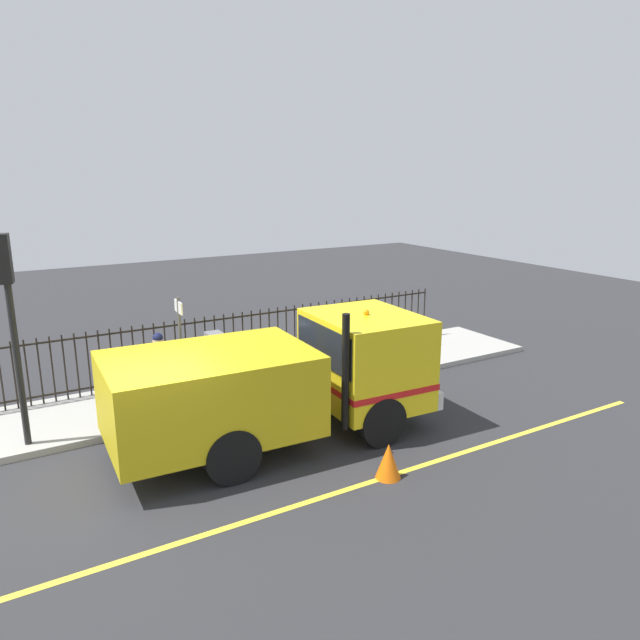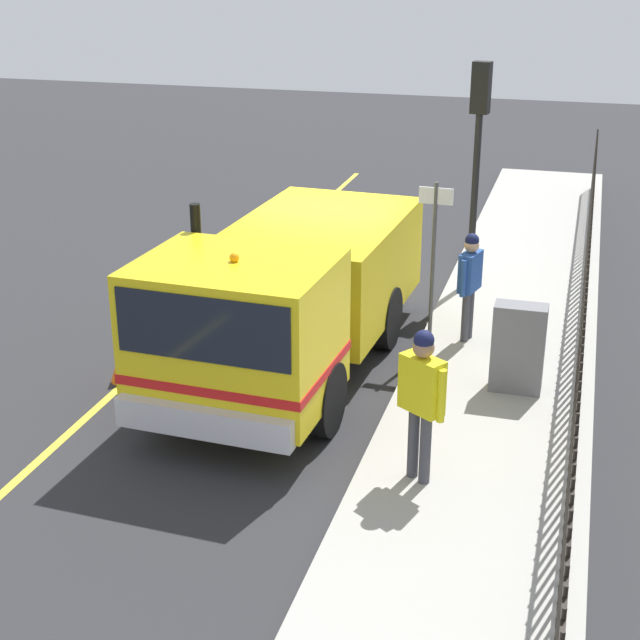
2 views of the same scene
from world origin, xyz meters
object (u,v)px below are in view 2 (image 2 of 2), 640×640
(worker_standing, at_px, (422,390))
(work_truck, at_px, (284,294))
(pedestrian_distant, at_px, (470,275))
(traffic_cone, at_px, (125,360))
(traffic_light_near, at_px, (479,129))
(utility_cabinet, at_px, (518,348))
(street_sign, at_px, (434,246))

(worker_standing, bearing_deg, work_truck, -11.89)
(pedestrian_distant, bearing_deg, traffic_cone, -46.75)
(pedestrian_distant, distance_m, traffic_light_near, 3.12)
(work_truck, xyz_separation_m, worker_standing, (2.36, -2.38, -0.04))
(utility_cabinet, bearing_deg, traffic_light_near, 105.78)
(utility_cabinet, distance_m, street_sign, 2.11)
(work_truck, height_order, worker_standing, work_truck)
(street_sign, bearing_deg, work_truck, -139.25)
(utility_cabinet, distance_m, traffic_cone, 5.48)
(street_sign, bearing_deg, traffic_light_near, 85.72)
(pedestrian_distant, bearing_deg, work_truck, -37.27)
(utility_cabinet, bearing_deg, worker_standing, -107.70)
(worker_standing, height_order, traffic_cone, worker_standing)
(pedestrian_distant, relative_size, utility_cabinet, 1.37)
(pedestrian_distant, bearing_deg, traffic_light_near, -159.45)
(work_truck, bearing_deg, street_sign, -136.50)
(utility_cabinet, relative_size, street_sign, 0.49)
(traffic_cone, bearing_deg, worker_standing, -20.81)
(pedestrian_distant, bearing_deg, worker_standing, 14.39)
(traffic_light_near, xyz_separation_m, traffic_cone, (-4.20, -5.12, -2.58))
(work_truck, height_order, traffic_light_near, traffic_light_near)
(traffic_light_near, distance_m, utility_cabinet, 4.84)
(traffic_cone, bearing_deg, utility_cabinet, 9.88)
(work_truck, xyz_separation_m, utility_cabinet, (3.21, 0.28, -0.54))
(pedestrian_distant, bearing_deg, street_sign, -45.04)
(utility_cabinet, bearing_deg, work_truck, -174.99)
(street_sign, bearing_deg, worker_standing, -82.03)
(work_truck, relative_size, traffic_light_near, 1.62)
(worker_standing, height_order, pedestrian_distant, worker_standing)
(traffic_cone, height_order, street_sign, street_sign)
(street_sign, bearing_deg, pedestrian_distant, 31.02)
(traffic_light_near, distance_m, traffic_cone, 7.10)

